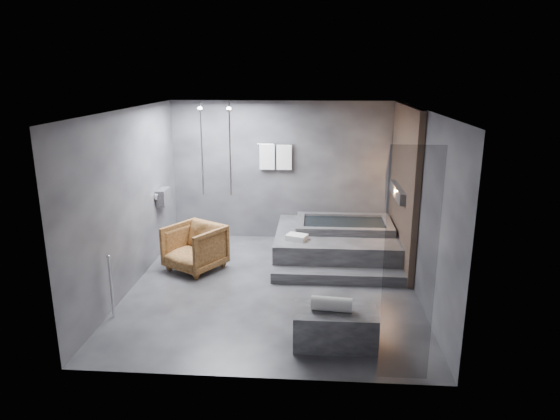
{
  "coord_description": "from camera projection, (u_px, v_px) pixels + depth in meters",
  "views": [
    {
      "loc": [
        0.65,
        -7.39,
        3.33
      ],
      "look_at": [
        0.09,
        0.3,
        1.2
      ],
      "focal_mm": 32.0,
      "sensor_mm": 36.0,
      "label": 1
    }
  ],
  "objects": [
    {
      "name": "room",
      "position": [
        299.0,
        178.0,
        7.78
      ],
      "size": [
        5.0,
        5.04,
        2.82
      ],
      "color": "#29292B",
      "rests_on": "ground"
    },
    {
      "name": "tub_step",
      "position": [
        338.0,
        276.0,
        8.2
      ],
      "size": [
        2.2,
        0.36,
        0.18
      ],
      "primitive_type": "cube",
      "color": "#2D2D30",
      "rests_on": "ground"
    },
    {
      "name": "concrete_bench",
      "position": [
        335.0,
        327.0,
        6.27
      ],
      "size": [
        1.04,
        0.57,
        0.47
      ],
      "primitive_type": "cube",
      "rotation": [
        0.0,
        0.0,
        0.0
      ],
      "color": "#363739",
      "rests_on": "ground"
    },
    {
      "name": "deck_towel",
      "position": [
        297.0,
        237.0,
        8.72
      ],
      "size": [
        0.41,
        0.36,
        0.09
      ],
      "primitive_type": "cube",
      "rotation": [
        0.0,
        0.0,
        -0.36
      ],
      "color": "silver",
      "rests_on": "tub_deck"
    },
    {
      "name": "driftwood_chair",
      "position": [
        195.0,
        247.0,
        8.65
      ],
      "size": [
        1.18,
        1.19,
        0.8
      ],
      "primitive_type": "imported",
      "rotation": [
        0.0,
        0.0,
        -0.56
      ],
      "color": "#482A12",
      "rests_on": "ground"
    },
    {
      "name": "rolled_towel",
      "position": [
        332.0,
        304.0,
        6.18
      ],
      "size": [
        0.52,
        0.23,
        0.18
      ],
      "primitive_type": "cylinder",
      "rotation": [
        0.0,
        1.57,
        -0.1
      ],
      "color": "white",
      "rests_on": "concrete_bench"
    },
    {
      "name": "tub_deck",
      "position": [
        336.0,
        243.0,
        9.29
      ],
      "size": [
        2.2,
        2.0,
        0.5
      ],
      "primitive_type": "cube",
      "color": "#2D2D30",
      "rests_on": "ground"
    }
  ]
}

